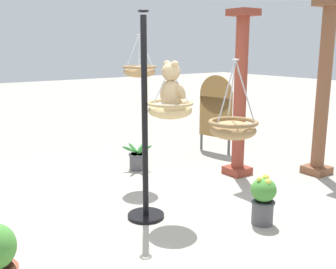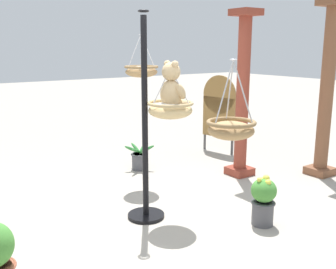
{
  "view_description": "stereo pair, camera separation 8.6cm",
  "coord_description": "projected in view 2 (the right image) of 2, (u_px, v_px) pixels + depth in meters",
  "views": [
    {
      "loc": [
        3.5,
        -2.52,
        2.01
      ],
      "look_at": [
        -0.04,
        0.05,
        1.03
      ],
      "focal_mm": 42.34,
      "sensor_mm": 36.0,
      "label": 1
    },
    {
      "loc": [
        3.55,
        -2.45,
        2.01
      ],
      "look_at": [
        -0.04,
        0.05,
        1.03
      ],
      "focal_mm": 42.34,
      "sensor_mm": 36.0,
      "label": 2
    }
  ],
  "objects": [
    {
      "name": "hanging_basket_right_low",
      "position": [
        231.0,
        128.0,
        3.46
      ],
      "size": [
        0.43,
        0.43,
        0.69
      ],
      "color": "#A37F51"
    },
    {
      "name": "display_pole_central",
      "position": [
        145.0,
        158.0,
        4.61
      ],
      "size": [
        0.44,
        0.44,
        2.39
      ],
      "color": "black",
      "rests_on": "ground"
    },
    {
      "name": "greenhouse_pillar_left",
      "position": [
        326.0,
        94.0,
        6.09
      ],
      "size": [
        0.39,
        0.39,
        2.7
      ],
      "color": "brown",
      "rests_on": "ground"
    },
    {
      "name": "potted_plant_tall_leafy",
      "position": [
        263.0,
        200.0,
        4.51
      ],
      "size": [
        0.29,
        0.29,
        0.59
      ],
      "color": "#4C4C51",
      "rests_on": "ground"
    },
    {
      "name": "hanging_basket_left_high",
      "position": [
        141.0,
        71.0,
        5.68
      ],
      "size": [
        0.49,
        0.49,
        0.61
      ],
      "color": "#A37F51"
    },
    {
      "name": "ground_plane",
      "position": [
        167.0,
        221.0,
        4.65
      ],
      "size": [
        40.0,
        40.0,
        0.0
      ],
      "primitive_type": "plane",
      "color": "#A8A093"
    },
    {
      "name": "greenhouse_pillar_right",
      "position": [
        242.0,
        98.0,
        6.1
      ],
      "size": [
        0.37,
        0.37,
        2.55
      ],
      "color": "brown",
      "rests_on": "ground"
    },
    {
      "name": "hanging_basket_with_teddy",
      "position": [
        170.0,
        109.0,
        4.51
      ],
      "size": [
        0.53,
        0.53,
        0.57
      ],
      "color": "tan"
    },
    {
      "name": "teddy_bear",
      "position": [
        172.0,
        88.0,
        4.47
      ],
      "size": [
        0.37,
        0.33,
        0.54
      ],
      "color": "tan"
    },
    {
      "name": "potted_plant_bushy_green",
      "position": [
        140.0,
        159.0,
        6.59
      ],
      "size": [
        0.49,
        0.48,
        0.44
      ],
      "color": "#4C4C51",
      "rests_on": "ground"
    },
    {
      "name": "display_sign_board",
      "position": [
        219.0,
        108.0,
        7.54
      ],
      "size": [
        0.73,
        0.19,
        1.48
      ],
      "color": "olive",
      "rests_on": "ground"
    }
  ]
}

